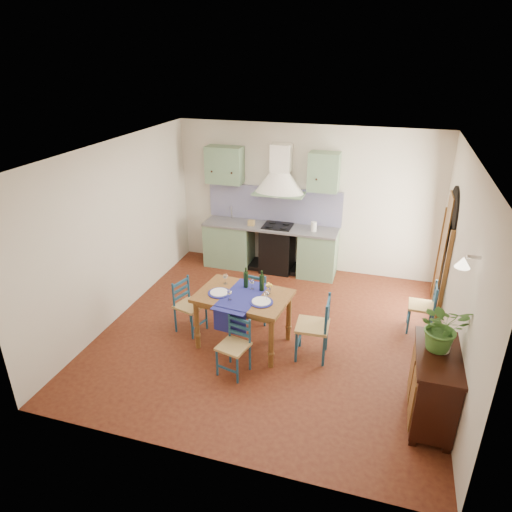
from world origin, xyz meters
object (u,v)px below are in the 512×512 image
at_px(chair_near, 234,346).
at_px(sideboard, 433,385).
at_px(potted_plant, 443,327).
at_px(dining_table, 243,301).

height_order(chair_near, sideboard, sideboard).
xyz_separation_m(sideboard, potted_plant, (-0.00, 0.11, 0.72)).
bearing_deg(sideboard, dining_table, 162.04).
height_order(chair_near, potted_plant, potted_plant).
xyz_separation_m(chair_near, potted_plant, (2.47, -0.07, 0.81)).
xyz_separation_m(dining_table, chair_near, (0.09, -0.65, -0.32)).
relative_size(dining_table, sideboard, 1.32).
relative_size(dining_table, potted_plant, 2.39).
distance_m(sideboard, potted_plant, 0.72).
bearing_deg(dining_table, chair_near, -82.50).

